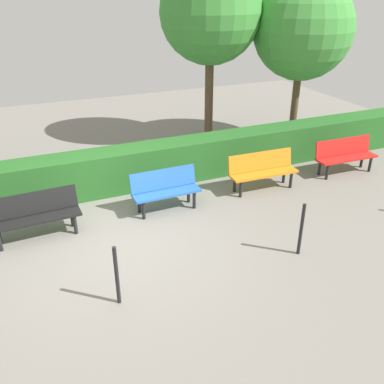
% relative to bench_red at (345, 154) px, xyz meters
% --- Properties ---
extents(ground_plane, '(22.04, 22.04, 0.00)m').
position_rel_bench_red_xyz_m(ground_plane, '(6.01, 0.99, -0.48)').
color(ground_plane, gray).
extents(bench_red, '(1.63, 0.51, 0.86)m').
position_rel_bench_red_xyz_m(bench_red, '(0.00, 0.00, 0.00)').
color(bench_red, red).
rests_on(bench_red, ground_plane).
extents(bench_orange, '(1.63, 0.51, 0.86)m').
position_rel_bench_red_xyz_m(bench_orange, '(2.41, 0.01, -0.00)').
color(bench_orange, orange).
rests_on(bench_orange, ground_plane).
extents(bench_blue, '(1.43, 0.49, 0.86)m').
position_rel_bench_red_xyz_m(bench_blue, '(4.80, 0.06, -0.00)').
color(bench_blue, blue).
rests_on(bench_blue, ground_plane).
extents(bench_black, '(1.66, 0.54, 0.86)m').
position_rel_bench_red_xyz_m(bench_black, '(7.40, 0.12, 0.00)').
color(bench_black, black).
rests_on(bench_black, ground_plane).
extents(hedge_row, '(18.04, 0.74, 0.96)m').
position_rel_bench_red_xyz_m(hedge_row, '(4.90, -1.26, -0.00)').
color(hedge_row, '#266023').
rests_on(hedge_row, ground_plane).
extents(tree_near, '(2.71, 2.71, 4.55)m').
position_rel_bench_red_xyz_m(tree_near, '(-0.15, -2.46, 2.70)').
color(tree_near, brown).
rests_on(tree_near, ground_plane).
extents(tree_mid, '(2.75, 2.75, 5.00)m').
position_rel_bench_red_xyz_m(tree_mid, '(2.16, -3.46, 3.12)').
color(tree_mid, brown).
rests_on(tree_mid, ground_plane).
extents(railing_post_mid, '(0.06, 0.06, 1.00)m').
position_rel_bench_red_xyz_m(railing_post_mid, '(3.18, 2.54, 0.02)').
color(railing_post_mid, black).
rests_on(railing_post_mid, ground_plane).
extents(railing_post_far, '(0.06, 0.06, 1.00)m').
position_rel_bench_red_xyz_m(railing_post_far, '(6.44, 2.54, 0.02)').
color(railing_post_far, black).
rests_on(railing_post_far, ground_plane).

